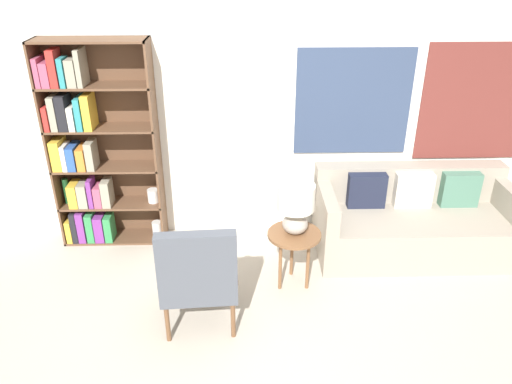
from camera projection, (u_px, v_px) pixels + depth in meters
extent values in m
plane|color=#B2A899|center=(258.00, 376.00, 3.48)|extent=(14.00, 14.00, 0.00)
cube|color=white|center=(252.00, 103.00, 4.68)|extent=(6.40, 0.06, 2.70)
cube|color=#334260|center=(353.00, 102.00, 4.66)|extent=(1.08, 0.02, 1.01)
cube|color=brown|center=(476.00, 103.00, 4.69)|extent=(1.04, 0.02, 1.12)
cube|color=brown|center=(52.00, 148.00, 4.64)|extent=(0.02, 0.30, 1.98)
cube|color=brown|center=(157.00, 147.00, 4.66)|extent=(0.02, 0.30, 1.98)
cube|color=brown|center=(89.00, 40.00, 4.21)|extent=(1.00, 0.30, 0.02)
cube|color=brown|center=(118.00, 237.00, 5.09)|extent=(1.00, 0.30, 0.02)
cube|color=brown|center=(108.00, 142.00, 4.78)|extent=(1.00, 0.01, 1.98)
cube|color=brown|center=(113.00, 203.00, 4.92)|extent=(1.00, 0.30, 0.02)
cube|color=gold|center=(72.00, 227.00, 5.01)|extent=(0.05, 0.25, 0.23)
cube|color=black|center=(76.00, 225.00, 4.96)|extent=(0.05, 0.17, 0.32)
cube|color=#7A338C|center=(83.00, 224.00, 4.98)|extent=(0.07, 0.22, 0.33)
cube|color=#338C4C|center=(92.00, 225.00, 5.00)|extent=(0.07, 0.24, 0.30)
cube|color=#7A338C|center=(101.00, 227.00, 4.99)|extent=(0.09, 0.20, 0.27)
cube|color=#338C4C|center=(110.00, 227.00, 4.99)|extent=(0.07, 0.19, 0.27)
cylinder|color=white|center=(157.00, 229.00, 5.06)|extent=(0.10, 0.10, 0.16)
cube|color=brown|center=(107.00, 167.00, 4.74)|extent=(1.00, 0.30, 0.02)
cylinder|color=#194723|center=(67.00, 191.00, 4.84)|extent=(0.06, 0.06, 0.26)
cube|color=gold|center=(75.00, 194.00, 4.82)|extent=(0.08, 0.21, 0.23)
cube|color=gray|center=(84.00, 194.00, 4.81)|extent=(0.09, 0.18, 0.23)
cube|color=#7A338C|center=(92.00, 192.00, 4.80)|extent=(0.04, 0.18, 0.28)
cube|color=#B24C6B|center=(99.00, 195.00, 4.83)|extent=(0.07, 0.20, 0.21)
cube|color=gray|center=(107.00, 192.00, 4.81)|extent=(0.08, 0.19, 0.26)
cylinder|color=white|center=(153.00, 196.00, 4.89)|extent=(0.11, 0.11, 0.13)
cube|color=brown|center=(102.00, 128.00, 4.56)|extent=(1.00, 0.30, 0.02)
cube|color=gold|center=(59.00, 153.00, 4.65)|extent=(0.09, 0.25, 0.28)
cube|color=silver|center=(66.00, 156.00, 4.63)|extent=(0.04, 0.20, 0.24)
cube|color=#2D56A8|center=(74.00, 156.00, 4.66)|extent=(0.07, 0.25, 0.22)
cube|color=orange|center=(83.00, 157.00, 4.66)|extent=(0.07, 0.23, 0.21)
cube|color=gray|center=(92.00, 154.00, 4.64)|extent=(0.07, 0.21, 0.27)
cube|color=brown|center=(95.00, 86.00, 4.38)|extent=(1.00, 0.30, 0.02)
cube|color=red|center=(49.00, 117.00, 4.46)|extent=(0.05, 0.20, 0.22)
cube|color=gray|center=(56.00, 112.00, 4.46)|extent=(0.06, 0.24, 0.31)
cube|color=black|center=(64.00, 111.00, 4.45)|extent=(0.08, 0.22, 0.32)
cube|color=silver|center=(73.00, 118.00, 4.45)|extent=(0.05, 0.17, 0.21)
cube|color=teal|center=(81.00, 112.00, 4.47)|extent=(0.05, 0.25, 0.29)
cube|color=gold|center=(89.00, 111.00, 4.47)|extent=(0.07, 0.24, 0.32)
cube|color=#B24C6B|center=(41.00, 71.00, 4.30)|extent=(0.04, 0.25, 0.25)
cube|color=#B24C6B|center=(47.00, 74.00, 4.28)|extent=(0.07, 0.18, 0.21)
cube|color=red|center=(55.00, 68.00, 4.26)|extent=(0.07, 0.19, 0.32)
cube|color=teal|center=(64.00, 72.00, 4.27)|extent=(0.05, 0.18, 0.25)
cube|color=gray|center=(73.00, 72.00, 4.29)|extent=(0.08, 0.21, 0.24)
cube|color=gray|center=(81.00, 67.00, 4.29)|extent=(0.04, 0.24, 0.32)
cylinder|color=brown|center=(230.00, 279.00, 4.21)|extent=(0.04, 0.04, 0.33)
cylinder|color=brown|center=(172.00, 282.00, 4.17)|extent=(0.04, 0.04, 0.33)
cylinder|color=brown|center=(233.00, 319.00, 3.76)|extent=(0.04, 0.04, 0.33)
cylinder|color=brown|center=(168.00, 323.00, 3.72)|extent=(0.04, 0.04, 0.33)
cube|color=#4C515B|center=(200.00, 279.00, 3.87)|extent=(0.61, 0.62, 0.08)
cube|color=#4C515B|center=(197.00, 265.00, 3.52)|extent=(0.58, 0.13, 0.52)
cube|color=brown|center=(233.00, 262.00, 3.83)|extent=(0.08, 0.53, 0.04)
cube|color=brown|center=(164.00, 266.00, 3.79)|extent=(0.08, 0.53, 0.04)
cube|color=#9E9384|center=(413.00, 233.00, 4.79)|extent=(1.84, 0.83, 0.41)
cube|color=#9E9384|center=(409.00, 182.00, 4.90)|extent=(1.84, 0.20, 0.37)
cube|color=#9E9384|center=(326.00, 203.00, 4.62)|extent=(0.12, 0.83, 0.26)
cube|color=#9E9384|center=(509.00, 201.00, 4.66)|extent=(0.12, 0.83, 0.26)
cube|color=#1E2338|center=(367.00, 190.00, 4.76)|extent=(0.36, 0.12, 0.34)
cube|color=beige|center=(413.00, 190.00, 4.77)|extent=(0.36, 0.12, 0.34)
cube|color=#4C7A66|center=(460.00, 189.00, 4.78)|extent=(0.36, 0.12, 0.34)
cylinder|color=brown|center=(294.00, 234.00, 4.19)|extent=(0.45, 0.45, 0.02)
cylinder|color=brown|center=(292.00, 251.00, 4.43)|extent=(0.03, 0.03, 0.49)
cylinder|color=brown|center=(280.00, 265.00, 4.25)|extent=(0.03, 0.03, 0.49)
cylinder|color=brown|center=(308.00, 264.00, 4.25)|extent=(0.03, 0.03, 0.49)
ellipsoid|color=#A59E93|center=(295.00, 224.00, 4.16)|extent=(0.21, 0.21, 0.17)
cylinder|color=tan|center=(296.00, 212.00, 4.11)|extent=(0.02, 0.02, 0.06)
cylinder|color=white|center=(296.00, 197.00, 4.05)|extent=(0.31, 0.31, 0.22)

